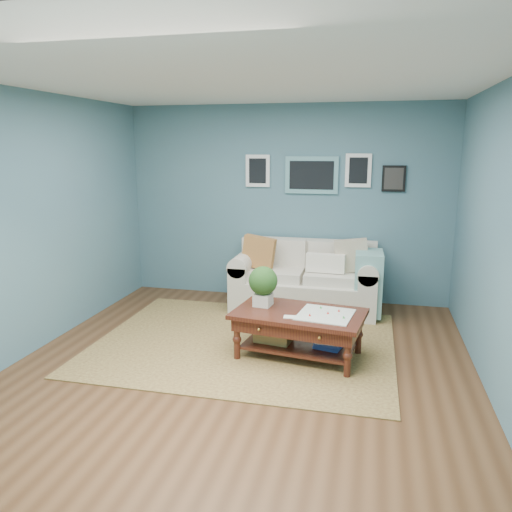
% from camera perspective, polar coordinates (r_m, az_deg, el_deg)
% --- Properties ---
extents(room_shell, '(5.00, 5.02, 2.70)m').
position_cam_1_polar(room_shell, '(4.63, -1.67, 2.80)').
color(room_shell, brown).
rests_on(room_shell, ground).
extents(area_rug, '(3.22, 2.58, 0.01)m').
position_cam_1_polar(area_rug, '(5.62, -1.30, -9.84)').
color(area_rug, brown).
rests_on(area_rug, ground).
extents(loveseat, '(1.94, 0.88, 0.99)m').
position_cam_1_polar(loveseat, '(6.66, 6.34, -2.70)').
color(loveseat, '#ECE5CB').
rests_on(loveseat, ground).
extents(coffee_table, '(1.40, 0.94, 0.91)m').
position_cam_1_polar(coffee_table, '(5.17, 4.21, -7.13)').
color(coffee_table, black).
rests_on(coffee_table, ground).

